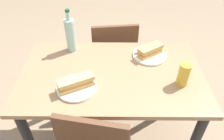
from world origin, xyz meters
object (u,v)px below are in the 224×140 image
at_px(baguette_sandwich_far, 76,83).
at_px(water_bottle, 71,35).
at_px(beer_glass, 184,74).
at_px(dining_table, 112,86).
at_px(plate_far, 77,88).
at_px(baguette_sandwich_near, 150,51).
at_px(plate_near, 149,55).
at_px(knife_near, 143,51).
at_px(knife_far, 72,81).
at_px(chair_far, 114,56).

xyz_separation_m(baguette_sandwich_far, water_bottle, (-0.09, 0.41, 0.08)).
bearing_deg(water_bottle, beer_glass, -26.75).
distance_m(dining_table, plate_far, 0.29).
bearing_deg(water_bottle, baguette_sandwich_far, -78.25).
distance_m(baguette_sandwich_near, water_bottle, 0.57).
bearing_deg(plate_far, baguette_sandwich_near, 34.90).
bearing_deg(baguette_sandwich_far, baguette_sandwich_near, 34.90).
bearing_deg(plate_near, baguette_sandwich_near, 180.00).
bearing_deg(baguette_sandwich_far, dining_table, 35.82).
xyz_separation_m(plate_far, beer_glass, (0.63, 0.05, 0.07)).
bearing_deg(knife_near, plate_far, -139.63).
distance_m(plate_near, baguette_sandwich_far, 0.58).
distance_m(plate_far, water_bottle, 0.44).
xyz_separation_m(knife_far, beer_glass, (0.67, 0.00, 0.06)).
xyz_separation_m(baguette_sandwich_near, knife_far, (-0.51, -0.29, -0.03)).
height_order(plate_near, knife_far, knife_far).
bearing_deg(beer_glass, chair_far, 122.24).
bearing_deg(knife_far, baguette_sandwich_far, -52.63).
xyz_separation_m(chair_far, beer_glass, (0.41, -0.66, 0.35)).
xyz_separation_m(dining_table, chair_far, (0.01, 0.55, -0.15)).
bearing_deg(plate_far, dining_table, 35.82).
relative_size(baguette_sandwich_near, baguette_sandwich_far, 0.86).
bearing_deg(water_bottle, plate_near, -8.05).
relative_size(dining_table, knife_far, 6.62).
height_order(knife_near, beer_glass, beer_glass).
relative_size(chair_far, beer_glass, 5.70).
distance_m(baguette_sandwich_near, baguette_sandwich_far, 0.58).
xyz_separation_m(baguette_sandwich_near, plate_far, (-0.47, -0.33, -0.04)).
relative_size(baguette_sandwich_near, plate_far, 0.81).
bearing_deg(beer_glass, plate_far, -175.69).
relative_size(dining_table, chair_far, 1.39).
xyz_separation_m(baguette_sandwich_far, beer_glass, (0.63, 0.05, 0.03)).
height_order(baguette_sandwich_near, plate_far, baguette_sandwich_near).
height_order(plate_far, water_bottle, water_bottle).
relative_size(plate_near, baguette_sandwich_near, 1.24).
height_order(plate_far, beer_glass, beer_glass).
bearing_deg(baguette_sandwich_near, beer_glass, -60.64).
xyz_separation_m(knife_near, baguette_sandwich_far, (-0.43, -0.37, 0.03)).
relative_size(knife_near, beer_glass, 1.08).
height_order(knife_far, beer_glass, beer_glass).
bearing_deg(water_bottle, plate_far, -78.25).
distance_m(chair_far, knife_near, 0.49).
xyz_separation_m(water_bottle, beer_glass, (0.72, -0.36, -0.05)).
bearing_deg(plate_near, knife_near, 135.95).
xyz_separation_m(plate_near, water_bottle, (-0.56, 0.08, 0.12)).
bearing_deg(knife_far, knife_near, 34.61).
xyz_separation_m(plate_far, knife_far, (-0.03, 0.05, 0.01)).
relative_size(baguette_sandwich_near, beer_glass, 1.29).
relative_size(baguette_sandwich_near, water_bottle, 0.61).
bearing_deg(baguette_sandwich_near, water_bottle, 171.95).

